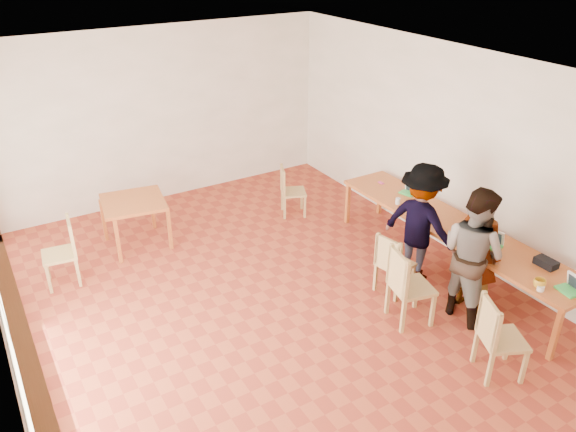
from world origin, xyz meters
The scene contains 24 objects.
ground centered at (0.00, 0.00, 0.00)m, with size 8.00×8.00×0.00m, color #A74428.
wall_back centered at (0.00, 4.00, 1.50)m, with size 6.00×0.10×3.00m, color white.
wall_right centered at (3.00, 0.00, 1.50)m, with size 0.10×8.00×3.00m, color white.
window_wall centered at (-2.96, 0.00, 1.50)m, with size 0.10×8.00×3.00m, color white.
ceiling centered at (0.00, 0.00, 3.02)m, with size 6.00×8.00×0.04m, color white.
communal_table centered at (2.50, -0.48, 0.70)m, with size 0.80×4.00×0.75m.
side_table centered at (-1.04, 2.55, 0.67)m, with size 0.90×0.90×0.75m.
chair_near centered at (1.38, -2.20, 0.59)m, with size 0.59×0.59×0.51m.
chair_mid centered at (1.17, -1.01, 0.62)m, with size 0.56×0.56×0.54m.
chair_far centered at (1.43, -0.47, 0.54)m, with size 0.48×0.48×0.47m.
chair_empty centered at (1.48, 2.23, 0.52)m, with size 0.52×0.52×0.46m.
chair_spare centered at (-2.15, 2.03, 0.57)m, with size 0.48×0.48×0.50m.
person_near centered at (2.12, -1.24, 0.82)m, with size 0.60×0.39×1.65m, color gray.
person_mid centered at (1.97, -1.28, 0.87)m, with size 0.85×0.66×1.74m, color gray.
person_far centered at (2.00, -0.35, 0.85)m, with size 1.10×0.63×1.70m, color gray.
laptop_near centered at (2.47, -2.28, 0.81)m, with size 0.24×0.27×0.20m.
laptop_mid centered at (2.51, -1.13, 0.81)m, with size 0.28×0.30×0.21m.
laptop_far centered at (2.67, 0.62, 0.80)m, with size 0.24×0.26×0.19m.
yellow_mug centered at (2.22, -2.05, 0.80)m, with size 0.14×0.14×0.11m, color gold.
green_bottle centered at (2.19, -1.06, 0.89)m, with size 0.07×0.07×0.28m, color #1A6727.
clear_glass centered at (2.28, 0.42, 0.80)m, with size 0.07×0.07×0.09m, color silver.
condiment_cup centered at (2.18, -2.10, 0.78)m, with size 0.08×0.08×0.06m, color white.
pink_phone centered at (2.55, 1.13, 0.76)m, with size 0.05×0.10×0.01m, color #D7377B.
black_pouch centered at (2.68, -1.80, 0.80)m, with size 0.16×0.26×0.09m, color black.
Camera 1 is at (-2.94, -5.11, 4.40)m, focal length 35.00 mm.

